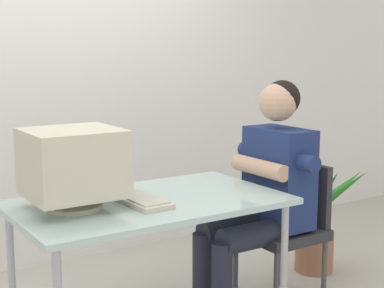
{
  "coord_description": "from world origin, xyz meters",
  "views": [
    {
      "loc": [
        -1.31,
        -2.4,
        1.44
      ],
      "look_at": [
        0.24,
        0.0,
        0.98
      ],
      "focal_mm": 54.66,
      "sensor_mm": 36.0,
      "label": 1
    }
  ],
  "objects_px": {
    "desk": "(149,211)",
    "keyboard": "(136,198)",
    "office_chair": "(288,223)",
    "potted_plant": "(316,220)",
    "person_seated": "(264,187)",
    "crt_monitor": "(74,164)"
  },
  "relations": [
    {
      "from": "person_seated",
      "to": "potted_plant",
      "type": "relative_size",
      "value": 1.57
    },
    {
      "from": "person_seated",
      "to": "keyboard",
      "type": "bearing_deg",
      "value": -179.66
    },
    {
      "from": "crt_monitor",
      "to": "potted_plant",
      "type": "distance_m",
      "value": 1.84
    },
    {
      "from": "office_chair",
      "to": "potted_plant",
      "type": "xyz_separation_m",
      "value": [
        0.47,
        0.24,
        -0.12
      ]
    },
    {
      "from": "office_chair",
      "to": "person_seated",
      "type": "relative_size",
      "value": 0.63
    },
    {
      "from": "desk",
      "to": "potted_plant",
      "type": "relative_size",
      "value": 1.57
    },
    {
      "from": "potted_plant",
      "to": "desk",
      "type": "bearing_deg",
      "value": -169.48
    },
    {
      "from": "crt_monitor",
      "to": "keyboard",
      "type": "relative_size",
      "value": 0.93
    },
    {
      "from": "crt_monitor",
      "to": "person_seated",
      "type": "bearing_deg",
      "value": -1.82
    },
    {
      "from": "office_chair",
      "to": "potted_plant",
      "type": "distance_m",
      "value": 0.54
    },
    {
      "from": "person_seated",
      "to": "potted_plant",
      "type": "height_order",
      "value": "person_seated"
    },
    {
      "from": "crt_monitor",
      "to": "person_seated",
      "type": "xyz_separation_m",
      "value": [
        1.08,
        -0.03,
        -0.24
      ]
    },
    {
      "from": "keyboard",
      "to": "potted_plant",
      "type": "xyz_separation_m",
      "value": [
        1.44,
        0.25,
        -0.4
      ]
    },
    {
      "from": "keyboard",
      "to": "person_seated",
      "type": "distance_m",
      "value": 0.79
    },
    {
      "from": "keyboard",
      "to": "crt_monitor",
      "type": "bearing_deg",
      "value": 172.35
    },
    {
      "from": "desk",
      "to": "keyboard",
      "type": "height_order",
      "value": "keyboard"
    },
    {
      "from": "office_chair",
      "to": "crt_monitor",
      "type": "bearing_deg",
      "value": 178.45
    },
    {
      "from": "office_chair",
      "to": "person_seated",
      "type": "height_order",
      "value": "person_seated"
    },
    {
      "from": "desk",
      "to": "office_chair",
      "type": "distance_m",
      "value": 0.93
    },
    {
      "from": "keyboard",
      "to": "office_chair",
      "type": "bearing_deg",
      "value": 0.28
    },
    {
      "from": "potted_plant",
      "to": "keyboard",
      "type": "bearing_deg",
      "value": -170.23
    },
    {
      "from": "crt_monitor",
      "to": "office_chair",
      "type": "height_order",
      "value": "crt_monitor"
    }
  ]
}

